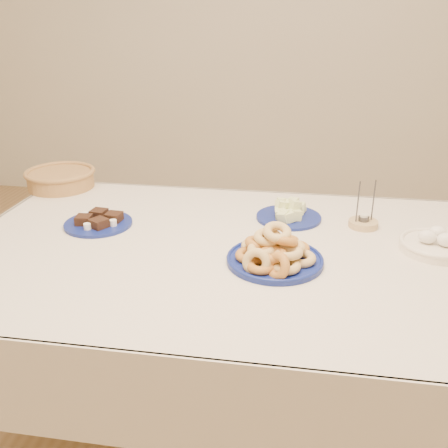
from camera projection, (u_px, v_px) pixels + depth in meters
The scene contains 8 objects.
ground at pixel (226, 429), 1.85m from camera, with size 5.00×5.00×0.00m, color olive.
dining_table at pixel (226, 277), 1.60m from camera, with size 1.71×1.11×0.75m.
donut_platter at pixel (275, 254), 1.45m from camera, with size 0.37×0.37×0.13m.
melon_plate at pixel (289, 213), 1.77m from camera, with size 0.27×0.27×0.08m.
brownie_plate at pixel (98, 222), 1.72m from camera, with size 0.27×0.27×0.04m.
wicker_basket at pixel (61, 178), 2.09m from camera, with size 0.32×0.32×0.08m.
candle_holder at pixel (363, 223), 1.71m from camera, with size 0.13×0.13×0.17m.
egg_bowl at pixel (436, 244), 1.53m from camera, with size 0.23×0.23×0.07m.
Camera 1 is at (0.22, -1.39, 1.42)m, focal length 40.00 mm.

